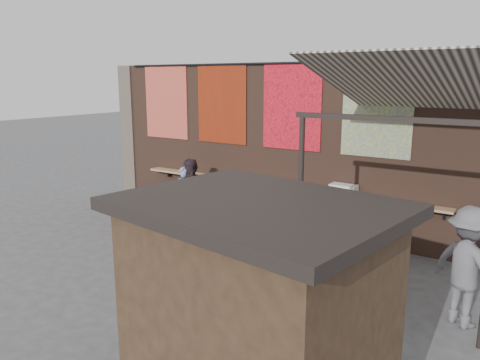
{
  "coord_description": "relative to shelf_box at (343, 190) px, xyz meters",
  "views": [
    {
      "loc": [
        5.37,
        -7.27,
        3.64
      ],
      "look_at": [
        -0.28,
        1.2,
        1.42
      ],
      "focal_mm": 35.0,
      "sensor_mm": 36.0,
      "label": 1
    }
  ],
  "objects": [
    {
      "name": "tapestry_orange",
      "position": [
        -1.42,
        0.18,
        1.76
      ],
      "size": [
        1.5,
        0.02,
        2.0
      ],
      "primitive_type": "cube",
      "color": "red",
      "rests_on": "brick_wall"
    },
    {
      "name": "hang_rail",
      "position": [
        -1.72,
        0.17,
        2.74
      ],
      "size": [
        9.5,
        0.06,
        0.06
      ],
      "primitive_type": "cylinder",
      "rotation": [
        0.0,
        1.57,
        0.0
      ],
      "color": "black",
      "rests_on": "brick_wall"
    },
    {
      "name": "tapestry_multi",
      "position": [
        0.58,
        0.18,
        1.76
      ],
      "size": [
        1.5,
        0.02,
        2.0
      ],
      "primitive_type": "cube",
      "color": "#2B44A1",
      "rests_on": "brick_wall"
    },
    {
      "name": "stall_roof",
      "position": [
        1.49,
        -6.04,
        1.24
      ],
      "size": [
        2.76,
        2.28,
        0.12
      ],
      "primitive_type": "cube",
      "rotation": [
        0.0,
        0.0,
        -0.15
      ],
      "color": "black",
      "rests_on": "market_stall"
    },
    {
      "name": "scooter_stool_0",
      "position": [
        -4.45,
        -0.33,
        -0.9
      ],
      "size": [
        0.32,
        0.71,
        0.68
      ],
      "primitive_type": null,
      "color": "#10522A",
      "rests_on": "ground"
    },
    {
      "name": "stall_sign",
      "position": [
        1.61,
        -5.18,
        0.51
      ],
      "size": [
        1.19,
        0.22,
        0.5
      ],
      "primitive_type": "cube",
      "rotation": [
        0.0,
        0.0,
        -0.15
      ],
      "color": "gold",
      "rests_on": "market_stall"
    },
    {
      "name": "diner_right",
      "position": [
        -3.61,
        -0.83,
        -0.39
      ],
      "size": [
        0.99,
        0.87,
        1.7
      ],
      "primitive_type": "imported",
      "rotation": [
        0.0,
        0.0,
        0.33
      ],
      "color": "#31262B",
      "rests_on": "ground"
    },
    {
      "name": "scooter_stool_7",
      "position": [
        -0.45,
        -0.28,
        -0.88
      ],
      "size": [
        0.34,
        0.76,
        0.73
      ],
      "primitive_type": null,
      "color": "black",
      "rests_on": "ground"
    },
    {
      "name": "scooter_stool_2",
      "position": [
        -3.35,
        -0.33,
        -0.83
      ],
      "size": [
        0.39,
        0.86,
        0.82
      ],
      "primitive_type": null,
      "color": "#81480B",
      "rests_on": "ground"
    },
    {
      "name": "scooter_stool_9",
      "position": [
        0.72,
        -0.32,
        -0.88
      ],
      "size": [
        0.34,
        0.76,
        0.72
      ],
      "primitive_type": null,
      "color": "#982A0B",
      "rests_on": "ground"
    },
    {
      "name": "scooter_stool_5",
      "position": [
        -1.58,
        -0.33,
        -0.87
      ],
      "size": [
        0.35,
        0.79,
        0.75
      ],
      "primitive_type": null,
      "color": "navy",
      "rests_on": "ground"
    },
    {
      "name": "eating_counter",
      "position": [
        -1.72,
        0.03,
        -0.14
      ],
      "size": [
        8.0,
        0.32,
        0.05
      ],
      "primitive_type": "cube",
      "color": "#9E7A51",
      "rests_on": "brick_wall"
    },
    {
      "name": "shelf_box",
      "position": [
        0.0,
        0.0,
        0.0
      ],
      "size": [
        0.58,
        0.31,
        0.24
      ],
      "primitive_type": "cube",
      "color": "white",
      "rests_on": "eating_counter"
    },
    {
      "name": "tapestry_redgold",
      "position": [
        -5.32,
        0.18,
        1.76
      ],
      "size": [
        1.5,
        0.02,
        2.0
      ],
      "primitive_type": "cube",
      "color": "#9C163E",
      "rests_on": "brick_wall"
    },
    {
      "name": "scooter_stool_6",
      "position": [
        -1.06,
        -0.25,
        -0.87
      ],
      "size": [
        0.35,
        0.78,
        0.74
      ],
      "primitive_type": null,
      "color": "#196754",
      "rests_on": "ground"
    },
    {
      "name": "shopper_grey",
      "position": [
        2.87,
        -2.34,
        -0.32
      ],
      "size": [
        1.37,
        1.19,
        1.84
      ],
      "primitive_type": "imported",
      "rotation": [
        0.0,
        0.0,
        2.61
      ],
      "color": "slate",
      "rests_on": "ground"
    },
    {
      "name": "shopper_navy",
      "position": [
        0.78,
        -2.61,
        -0.4
      ],
      "size": [
        1.0,
        0.98,
        1.68
      ],
      "primitive_type": "imported",
      "rotation": [
        0.0,
        0.0,
        3.9
      ],
      "color": "black",
      "rests_on": "ground"
    },
    {
      "name": "scooter_stool_3",
      "position": [
        -2.77,
        -0.31,
        -0.89
      ],
      "size": [
        0.34,
        0.75,
        0.72
      ],
      "primitive_type": null,
      "color": "navy",
      "rests_on": "ground"
    },
    {
      "name": "stall_shelf",
      "position": [
        1.61,
        -5.18,
        -0.36
      ],
      "size": [
        1.85,
        0.37,
        0.06
      ],
      "primitive_type": "cube",
      "rotation": [
        0.0,
        0.0,
        -0.15
      ],
      "color": "#473321",
      "rests_on": "market_stall"
    },
    {
      "name": "awning_ledger",
      "position": [
        1.78,
        0.19,
        2.71
      ],
      "size": [
        3.3,
        0.08,
        0.12
      ],
      "primitive_type": "cube",
      "color": "#33261C",
      "rests_on": "brick_wall"
    },
    {
      "name": "diner_left",
      "position": [
        -3.81,
        -0.9,
        -0.5
      ],
      "size": [
        0.59,
        0.43,
        1.49
      ],
      "primitive_type": "imported",
      "rotation": [
        0.0,
        0.0,
        0.14
      ],
      "color": "#868DC3",
      "rests_on": "ground"
    },
    {
      "name": "awning_canvas",
      "position": [
        1.78,
        -1.4,
        2.31
      ],
      "size": [
        3.2,
        3.28,
        0.97
      ],
      "primitive_type": "cube",
      "rotation": [
        -0.28,
        0.0,
        0.0
      ],
      "color": "beige",
      "rests_on": "brick_wall"
    },
    {
      "name": "scooter_stool_4",
      "position": [
        -2.16,
        -0.31,
        -0.82
      ],
      "size": [
        0.4,
        0.89,
        0.85
      ],
      "primitive_type": null,
      "color": "#171751",
      "rests_on": "ground"
    },
    {
      "name": "ground",
      "position": [
        -1.72,
        -2.3,
        -1.24
      ],
      "size": [
        70.0,
        70.0,
        0.0
      ],
      "primitive_type": "plane",
      "color": "#474749",
      "rests_on": "ground"
    },
    {
      "name": "pier_left",
      "position": [
        -6.92,
        0.4,
        0.76
      ],
      "size": [
        0.5,
        0.5,
        4.0
      ],
      "primitive_type": "cube",
      "color": "#4C4238",
      "rests_on": "ground"
    },
    {
      "name": "brick_wall",
      "position": [
        -1.72,
        0.4,
        0.76
      ],
      "size": [
        10.0,
        0.4,
        4.0
      ],
      "primitive_type": "cube",
      "color": "brown",
      "rests_on": "ground"
    },
    {
      "name": "shopper_tan",
      "position": [
        1.2,
        -1.83,
        -0.5
      ],
      "size": [
        0.86,
        0.8,
        1.48
      ],
      "primitive_type": "imported",
      "rotation": [
        0.0,
        0.0,
        0.62
      ],
      "color": "#9B8E62",
      "rests_on": "ground"
    },
    {
      "name": "scooter_stool_1",
      "position": [
        -3.97,
        -0.27,
        -0.82
      ],
      "size": [
        0.4,
        0.88,
        0.84
      ],
      "primitive_type": null,
      "color": "maroon",
      "rests_on": "ground"
    },
    {
      "name": "awning_post_left",
      "position": [
        0.38,
        -2.9,
        0.31
      ],
      "size": [
        0.09,
        0.09,
        3.1
      ],
      "primitive_type": "cylinder",
      "color": "black",
      "rests_on": "ground"
    },
    {
      "name": "scooter_stool_8",
      "position": [
        0.17,
        -0.26,
        -0.82
      ],
      "size": [
        0.4,
        0.88,
        0.84
      ],
      "primitive_type": null,
      "color": "#0B520C",
      "rests_on": "ground"
    },
    {
      "name": "tapestry_sun",
      "position": [
        -3.42,
        0.18,
        1.76
      ],
      "size": [
        1.5,
        0.02,
        2.0
      ],
      "primitive_type": "cube",
      "color": "red",
      "rests_on": "brick_wall"
    },
    {
      "name": "awning_header",
      "position": [
        1.78,
        -2.9,
        1.84
      ],
      "size": [
        3.0,
        0.08,
        0.08
      ],
      "primitive_type": "cube",
      "color": "black",
      "rests_on": "awning_post_left"
    },
    {
      "name": "market_stall",
      "position": [
        1.49,
        -6.04,
        -0.03
      ],
      "size": [
        2.46,
        1.99,
        2.42
      ],
      "primitive_type": "cube",
      "rotation": [
        0.0,
        0.0,
        -0.15
      ],
      "color": "black",
      "rests_on": "ground"
    }
  ]
}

